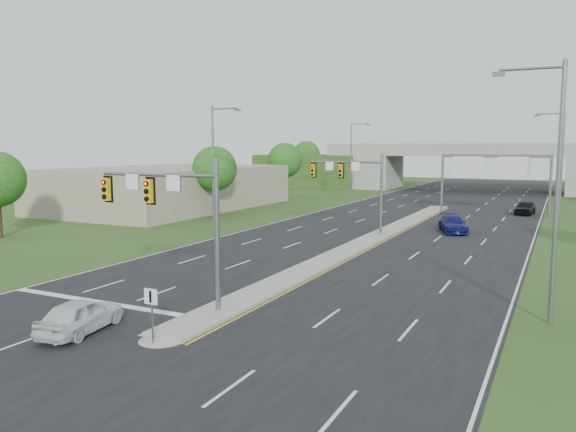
# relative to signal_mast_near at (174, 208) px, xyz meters

# --- Properties ---
(ground) EXTENTS (240.00, 240.00, 0.00)m
(ground) POSITION_rel_signal_mast_near_xyz_m (2.26, 0.07, -4.73)
(ground) COLOR #264117
(ground) RESTS_ON ground
(road) EXTENTS (24.00, 160.00, 0.02)m
(road) POSITION_rel_signal_mast_near_xyz_m (2.26, 35.07, -4.72)
(road) COLOR black
(road) RESTS_ON ground
(median) EXTENTS (2.00, 54.00, 0.16)m
(median) POSITION_rel_signal_mast_near_xyz_m (2.26, 23.07, -4.63)
(median) COLOR gray
(median) RESTS_ON road
(median_nose) EXTENTS (2.00, 2.00, 0.16)m
(median_nose) POSITION_rel_signal_mast_near_xyz_m (2.26, -3.93, -4.63)
(median_nose) COLOR gray
(median_nose) RESTS_ON road
(lane_markings) EXTENTS (23.72, 160.00, 0.01)m
(lane_markings) POSITION_rel_signal_mast_near_xyz_m (1.66, 28.99, -4.70)
(lane_markings) COLOR gold
(lane_markings) RESTS_ON road
(signal_mast_near) EXTENTS (6.62, 0.60, 7.00)m
(signal_mast_near) POSITION_rel_signal_mast_near_xyz_m (0.00, 0.00, 0.00)
(signal_mast_near) COLOR slate
(signal_mast_near) RESTS_ON ground
(signal_mast_far) EXTENTS (6.62, 0.60, 7.00)m
(signal_mast_far) POSITION_rel_signal_mast_near_xyz_m (0.00, 25.00, 0.00)
(signal_mast_far) COLOR slate
(signal_mast_far) RESTS_ON ground
(keep_right_sign) EXTENTS (0.60, 0.13, 2.20)m
(keep_right_sign) POSITION_rel_signal_mast_near_xyz_m (2.26, -4.45, -3.21)
(keep_right_sign) COLOR slate
(keep_right_sign) RESTS_ON ground
(sign_gantry) EXTENTS (11.58, 0.44, 6.67)m
(sign_gantry) POSITION_rel_signal_mast_near_xyz_m (8.95, 44.99, 0.51)
(sign_gantry) COLOR slate
(sign_gantry) RESTS_ON ground
(overpass) EXTENTS (80.00, 14.00, 8.10)m
(overpass) POSITION_rel_signal_mast_near_xyz_m (2.26, 80.07, -1.17)
(overpass) COLOR gray
(overpass) RESTS_ON ground
(lightpole_l_mid) EXTENTS (2.85, 0.25, 11.00)m
(lightpole_l_mid) POSITION_rel_signal_mast_near_xyz_m (-11.03, 20.07, 1.38)
(lightpole_l_mid) COLOR slate
(lightpole_l_mid) RESTS_ON ground
(lightpole_l_far) EXTENTS (2.85, 0.25, 11.00)m
(lightpole_l_far) POSITION_rel_signal_mast_near_xyz_m (-11.03, 55.07, 1.38)
(lightpole_l_far) COLOR slate
(lightpole_l_far) RESTS_ON ground
(lightpole_r_near) EXTENTS (2.85, 0.25, 11.00)m
(lightpole_r_near) POSITION_rel_signal_mast_near_xyz_m (15.56, 5.07, 1.38)
(lightpole_r_near) COLOR slate
(lightpole_r_near) RESTS_ON ground
(lightpole_r_far) EXTENTS (2.85, 0.25, 11.00)m
(lightpole_r_far) POSITION_rel_signal_mast_near_xyz_m (15.56, 40.07, 1.38)
(lightpole_r_far) COLOR slate
(lightpole_r_far) RESTS_ON ground
(tree_l_near) EXTENTS (4.80, 4.80, 7.60)m
(tree_l_near) POSITION_rel_signal_mast_near_xyz_m (-17.74, 30.07, 0.45)
(tree_l_near) COLOR #382316
(tree_l_near) RESTS_ON ground
(tree_l_mid) EXTENTS (5.20, 5.20, 8.12)m
(tree_l_mid) POSITION_rel_signal_mast_near_xyz_m (-21.74, 55.07, 0.78)
(tree_l_mid) COLOR #382316
(tree_l_mid) RESTS_ON ground
(tree_back_a) EXTENTS (6.00, 6.00, 8.85)m
(tree_back_a) POSITION_rel_signal_mast_near_xyz_m (-35.74, 94.07, 1.11)
(tree_back_a) COLOR #382316
(tree_back_a) RESTS_ON ground
(tree_back_b) EXTENTS (5.60, 5.60, 8.32)m
(tree_back_b) POSITION_rel_signal_mast_near_xyz_m (-21.74, 94.07, 0.78)
(tree_back_b) COLOR #382316
(tree_back_b) RESTS_ON ground
(commercial_building) EXTENTS (18.00, 30.00, 5.00)m
(commercial_building) POSITION_rel_signal_mast_near_xyz_m (-27.74, 35.07, -2.23)
(commercial_building) COLOR gray
(commercial_building) RESTS_ON ground
(car_white) EXTENTS (2.27, 4.35, 1.41)m
(car_white) POSITION_rel_signal_mast_near_xyz_m (-1.28, -4.58, -4.00)
(car_white) COLOR silver
(car_white) RESTS_ON road
(car_far_b) EXTENTS (3.55, 5.35, 1.44)m
(car_far_b) POSITION_rel_signal_mast_near_xyz_m (7.43, 29.80, -3.99)
(car_far_b) COLOR #0E1056
(car_far_b) RESTS_ON road
(car_far_c) EXTENTS (2.23, 4.59, 1.51)m
(car_far_c) POSITION_rel_signal_mast_near_xyz_m (12.31, 46.92, -3.95)
(car_far_c) COLOR black
(car_far_c) RESTS_ON road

